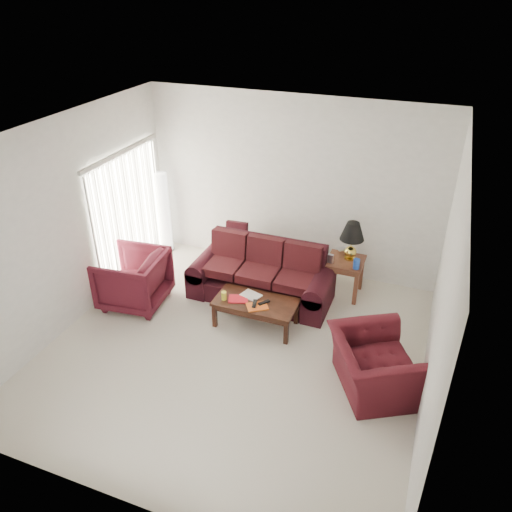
{
  "coord_description": "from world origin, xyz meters",
  "views": [
    {
      "loc": [
        2.21,
        -4.93,
        4.58
      ],
      "look_at": [
        0.0,
        0.85,
        1.05
      ],
      "focal_mm": 35.0,
      "sensor_mm": 36.0,
      "label": 1
    }
  ],
  "objects_px": {
    "floor_lamp": "(164,212)",
    "armchair_left": "(133,279)",
    "armchair_right": "(374,365)",
    "end_table": "(344,277)",
    "coffee_table": "(256,313)",
    "sofa": "(261,273)"
  },
  "relations": [
    {
      "from": "armchair_left",
      "to": "end_table",
      "type": "bearing_deg",
      "value": 109.38
    },
    {
      "from": "floor_lamp",
      "to": "coffee_table",
      "type": "relative_size",
      "value": 1.28
    },
    {
      "from": "floor_lamp",
      "to": "armchair_right",
      "type": "bearing_deg",
      "value": -28.02
    },
    {
      "from": "sofa",
      "to": "floor_lamp",
      "type": "distance_m",
      "value": 2.39
    },
    {
      "from": "armchair_right",
      "to": "coffee_table",
      "type": "relative_size",
      "value": 0.92
    },
    {
      "from": "floor_lamp",
      "to": "armchair_left",
      "type": "height_order",
      "value": "floor_lamp"
    },
    {
      "from": "floor_lamp",
      "to": "coffee_table",
      "type": "xyz_separation_m",
      "value": [
        2.39,
        -1.56,
        -0.56
      ]
    },
    {
      "from": "sofa",
      "to": "floor_lamp",
      "type": "bearing_deg",
      "value": 159.29
    },
    {
      "from": "armchair_left",
      "to": "armchair_right",
      "type": "height_order",
      "value": "armchair_left"
    },
    {
      "from": "sofa",
      "to": "floor_lamp",
      "type": "height_order",
      "value": "floor_lamp"
    },
    {
      "from": "sofa",
      "to": "armchair_right",
      "type": "distance_m",
      "value": 2.43
    },
    {
      "from": "floor_lamp",
      "to": "armchair_left",
      "type": "distance_m",
      "value": 1.78
    },
    {
      "from": "end_table",
      "to": "armchair_left",
      "type": "bearing_deg",
      "value": -154.59
    },
    {
      "from": "coffee_table",
      "to": "floor_lamp",
      "type": "bearing_deg",
      "value": 146.98
    },
    {
      "from": "end_table",
      "to": "coffee_table",
      "type": "relative_size",
      "value": 0.52
    },
    {
      "from": "floor_lamp",
      "to": "armchair_right",
      "type": "relative_size",
      "value": 1.4
    },
    {
      "from": "end_table",
      "to": "floor_lamp",
      "type": "bearing_deg",
      "value": 175.42
    },
    {
      "from": "end_table",
      "to": "armchair_left",
      "type": "height_order",
      "value": "armchair_left"
    },
    {
      "from": "floor_lamp",
      "to": "sofa",
      "type": "bearing_deg",
      "value": -21.46
    },
    {
      "from": "sofa",
      "to": "end_table",
      "type": "relative_size",
      "value": 3.56
    },
    {
      "from": "sofa",
      "to": "armchair_right",
      "type": "relative_size",
      "value": 2.03
    },
    {
      "from": "armchair_right",
      "to": "coffee_table",
      "type": "xyz_separation_m",
      "value": [
        -1.82,
        0.68,
        -0.15
      ]
    }
  ]
}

